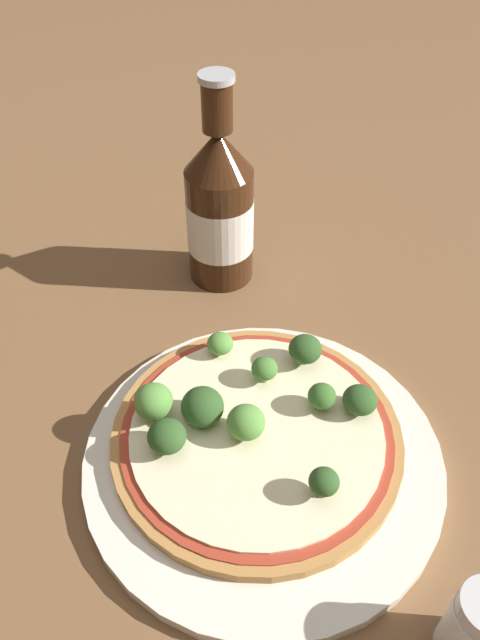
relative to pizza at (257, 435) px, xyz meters
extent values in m
plane|color=brown|center=(0.02, -0.02, -0.02)|extent=(3.00, 3.00, 0.00)
cylinder|color=silver|center=(0.01, -0.01, -0.01)|extent=(0.29, 0.29, 0.01)
cylinder|color=#B77F42|center=(0.00, 0.00, 0.00)|extent=(0.24, 0.24, 0.01)
cylinder|color=#A83823|center=(0.00, 0.00, 0.00)|extent=(0.22, 0.22, 0.00)
cylinder|color=beige|center=(0.00, 0.00, 0.00)|extent=(0.21, 0.21, 0.00)
cylinder|color=#7A9E5B|center=(-0.01, 0.05, 0.01)|extent=(0.01, 0.01, 0.01)
ellipsoid|color=#477A33|center=(-0.01, 0.05, 0.02)|extent=(0.02, 0.02, 0.02)
cylinder|color=#7A9E5B|center=(-0.01, -0.01, 0.01)|extent=(0.01, 0.01, 0.01)
ellipsoid|color=#568E3D|center=(-0.01, -0.01, 0.02)|extent=(0.03, 0.03, 0.03)
cylinder|color=#7A9E5B|center=(0.02, 0.08, 0.01)|extent=(0.01, 0.01, 0.01)
ellipsoid|color=#2D5123|center=(0.02, 0.08, 0.02)|extent=(0.03, 0.03, 0.02)
cylinder|color=#7A9E5B|center=(0.04, 0.04, 0.01)|extent=(0.01, 0.01, 0.01)
ellipsoid|color=#386628|center=(0.04, 0.04, 0.02)|extent=(0.02, 0.02, 0.02)
cylinder|color=#7A9E5B|center=(-0.06, -0.04, 0.01)|extent=(0.01, 0.01, 0.01)
ellipsoid|color=#2D5123|center=(-0.06, -0.04, 0.02)|extent=(0.03, 0.03, 0.03)
cylinder|color=#7A9E5B|center=(0.07, 0.05, 0.01)|extent=(0.01, 0.01, 0.01)
ellipsoid|color=#2D5123|center=(0.07, 0.05, 0.02)|extent=(0.03, 0.03, 0.02)
cylinder|color=#7A9E5B|center=(-0.08, -0.01, 0.01)|extent=(0.01, 0.01, 0.01)
ellipsoid|color=#568E3D|center=(-0.08, -0.01, 0.03)|extent=(0.03, 0.03, 0.03)
cylinder|color=#7A9E5B|center=(0.06, -0.04, 0.01)|extent=(0.01, 0.01, 0.01)
ellipsoid|color=#2D5123|center=(0.06, -0.04, 0.02)|extent=(0.02, 0.02, 0.02)
cylinder|color=#7A9E5B|center=(-0.05, 0.00, 0.01)|extent=(0.01, 0.01, 0.01)
ellipsoid|color=#2D5123|center=(-0.05, 0.00, 0.02)|extent=(0.03, 0.03, 0.03)
cylinder|color=#7A9E5B|center=(-0.06, 0.07, 0.01)|extent=(0.01, 0.01, 0.01)
ellipsoid|color=#568E3D|center=(-0.06, 0.07, 0.02)|extent=(0.02, 0.02, 0.02)
cylinder|color=#381E0F|center=(-0.11, 0.21, 0.04)|extent=(0.07, 0.07, 0.13)
cylinder|color=silver|center=(-0.11, 0.21, 0.05)|extent=(0.07, 0.07, 0.06)
cone|color=#381E0F|center=(-0.11, 0.21, 0.13)|extent=(0.07, 0.07, 0.04)
cylinder|color=#381E0F|center=(-0.11, 0.21, 0.17)|extent=(0.03, 0.03, 0.05)
cylinder|color=#B2B2B7|center=(-0.11, 0.21, 0.20)|extent=(0.03, 0.03, 0.01)
cylinder|color=silver|center=(0.18, -0.10, 0.01)|extent=(0.04, 0.04, 0.06)
camera|label=1|loc=(0.08, -0.29, 0.42)|focal=35.00mm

